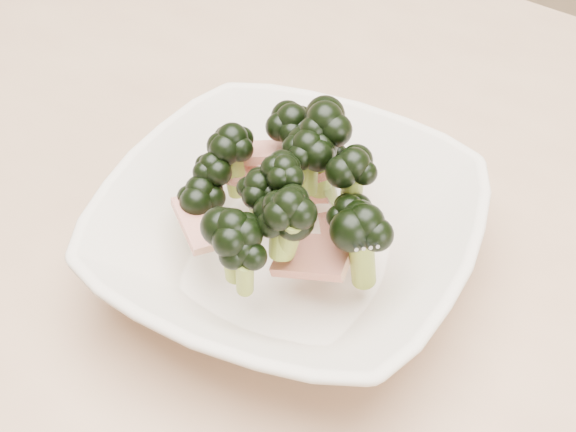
% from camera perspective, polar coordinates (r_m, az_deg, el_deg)
% --- Properties ---
extents(dining_table, '(1.20, 0.80, 0.75)m').
position_cam_1_polar(dining_table, '(0.69, -0.64, -4.96)').
color(dining_table, tan).
rests_on(dining_table, ground).
extents(broccoli_dish, '(0.30, 0.30, 0.12)m').
position_cam_1_polar(broccoli_dish, '(0.55, 0.04, -0.76)').
color(broccoli_dish, beige).
rests_on(broccoli_dish, dining_table).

